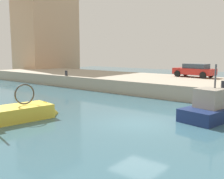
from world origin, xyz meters
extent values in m
plane|color=#386070|center=(0.00, 0.00, 0.00)|extent=(80.00, 80.00, 0.00)
cube|color=#ADA08C|center=(11.50, 0.00, 0.60)|extent=(9.00, 56.00, 1.20)
cube|color=navy|center=(3.91, -2.84, 0.00)|extent=(5.62, 2.94, 1.40)
cube|color=#896B4C|center=(3.91, -2.84, 0.63)|extent=(5.38, 2.74, 0.08)
cube|color=gray|center=(2.95, -2.65, 1.21)|extent=(1.63, 1.58, 1.07)
cylinder|color=#4C4C51|center=(3.36, -2.73, 1.84)|extent=(0.10, 0.10, 2.42)
sphere|color=white|center=(2.54, -1.49, 0.21)|extent=(0.32, 0.32, 0.32)
cone|color=gold|center=(-1.56, 5.23, 0.00)|extent=(1.14, 1.76, 1.65)
torus|color=#3F3833|center=(-3.22, 5.49, 1.39)|extent=(1.16, 0.26, 1.16)
cube|color=red|center=(14.36, 2.91, 1.78)|extent=(2.05, 4.20, 0.62)
cube|color=#384756|center=(14.34, 2.71, 2.32)|extent=(1.66, 2.41, 0.46)
cylinder|color=black|center=(13.71, 4.37, 1.52)|extent=(0.29, 0.66, 0.64)
cylinder|color=black|center=(15.32, 4.19, 1.52)|extent=(0.29, 0.66, 0.64)
cylinder|color=black|center=(13.41, 1.63, 1.52)|extent=(0.29, 0.66, 0.64)
cylinder|color=black|center=(15.01, 1.45, 1.52)|extent=(0.29, 0.66, 0.64)
cylinder|color=#2D2D33|center=(7.35, -2.00, 1.48)|extent=(0.28, 0.28, 0.55)
cylinder|color=#2D2D33|center=(7.35, 14.00, 1.48)|extent=(0.28, 0.28, 0.55)
cube|color=tan|center=(15.88, 28.25, 7.62)|extent=(8.87, 6.09, 15.24)
camera|label=1|loc=(-11.60, -7.51, 3.72)|focal=43.01mm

